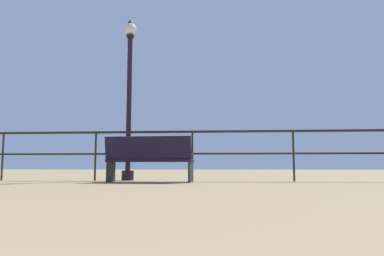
{
  "coord_description": "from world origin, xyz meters",
  "views": [
    {
      "loc": [
        1.69,
        1.27,
        0.34
      ],
      "look_at": [
        1.12,
        8.51,
        1.1
      ],
      "focal_mm": 33.3,
      "sensor_mm": 36.0,
      "label": 1
    }
  ],
  "objects": [
    {
      "name": "pier_railing",
      "position": [
        -0.0,
        9.01,
        0.81
      ],
      "size": [
        19.53,
        0.05,
        1.1
      ],
      "color": "black",
      "rests_on": "ground_plane"
    },
    {
      "name": "lamppost_center",
      "position": [
        -0.4,
        9.23,
        2.03
      ],
      "size": [
        0.29,
        0.29,
        3.78
      ],
      "color": "black",
      "rests_on": "ground_plane"
    },
    {
      "name": "bench_near_left",
      "position": [
        0.27,
        8.33,
        0.5
      ],
      "size": [
        1.77,
        0.74,
        0.91
      ],
      "color": "black",
      "rests_on": "ground_plane"
    }
  ]
}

